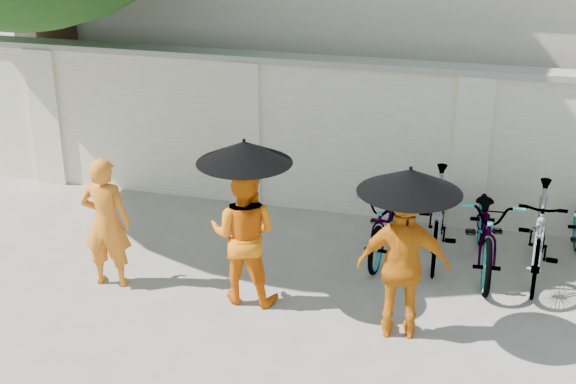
# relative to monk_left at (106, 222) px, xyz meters

# --- Properties ---
(ground) EXTENTS (80.00, 80.00, 0.00)m
(ground) POSITION_rel_monk_left_xyz_m (1.76, -0.45, -0.75)
(ground) COLOR #A6A294
(compound_wall) EXTENTS (20.00, 0.30, 2.00)m
(compound_wall) POSITION_rel_monk_left_xyz_m (2.76, 2.75, 0.25)
(compound_wall) COLOR #F3EBCD
(compound_wall) RESTS_ON ground
(building_behind) EXTENTS (14.00, 6.00, 3.20)m
(building_behind) POSITION_rel_monk_left_xyz_m (3.76, 6.55, 0.85)
(building_behind) COLOR beige
(building_behind) RESTS_ON ground
(monk_left) EXTENTS (0.58, 0.42, 1.51)m
(monk_left) POSITION_rel_monk_left_xyz_m (0.00, 0.00, 0.00)
(monk_left) COLOR orange
(monk_left) RESTS_ON ground
(monk_center) EXTENTS (0.75, 0.59, 1.54)m
(monk_center) POSITION_rel_monk_left_xyz_m (1.57, 0.07, 0.01)
(monk_center) COLOR orange
(monk_center) RESTS_ON ground
(parasol_center) EXTENTS (0.98, 0.98, 0.97)m
(parasol_center) POSITION_rel_monk_left_xyz_m (1.62, -0.01, 0.97)
(parasol_center) COLOR black
(parasol_center) RESTS_ON ground
(monk_right) EXTENTS (0.95, 0.50, 1.54)m
(monk_right) POSITION_rel_monk_left_xyz_m (3.29, -0.21, 0.02)
(monk_right) COLOR orange
(monk_right) RESTS_ON ground
(parasol_right) EXTENTS (0.99, 0.99, 0.94)m
(parasol_right) POSITION_rel_monk_left_xyz_m (3.31, -0.29, 0.94)
(parasol_right) COLOR black
(parasol_right) RESTS_ON ground
(bike_0) EXTENTS (0.72, 1.74, 0.90)m
(bike_0) POSITION_rel_monk_left_xyz_m (2.89, 1.58, -0.31)
(bike_0) COLOR #92939B
(bike_0) RESTS_ON ground
(bike_1) EXTENTS (0.58, 1.79, 1.06)m
(bike_1) POSITION_rel_monk_left_xyz_m (3.47, 1.65, -0.22)
(bike_1) COLOR #92939B
(bike_1) RESTS_ON ground
(bike_2) EXTENTS (0.83, 1.99, 1.02)m
(bike_2) POSITION_rel_monk_left_xyz_m (4.05, 1.48, -0.24)
(bike_2) COLOR #92939B
(bike_2) RESTS_ON ground
(bike_3) EXTENTS (0.61, 1.81, 1.07)m
(bike_3) POSITION_rel_monk_left_xyz_m (4.62, 1.44, -0.22)
(bike_3) COLOR #92939B
(bike_3) RESTS_ON ground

